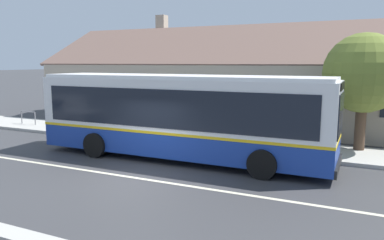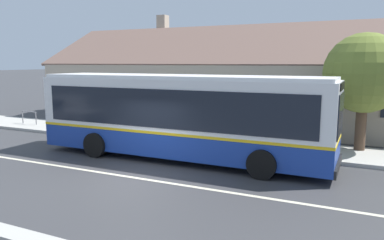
% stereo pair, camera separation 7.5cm
% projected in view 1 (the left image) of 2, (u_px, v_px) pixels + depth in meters
% --- Properties ---
extents(ground_plane, '(300.00, 300.00, 0.00)m').
position_uv_depth(ground_plane, '(130.00, 177.00, 12.53)').
color(ground_plane, '#38383A').
extents(sidewalk_far, '(60.00, 3.00, 0.15)m').
position_uv_depth(sidewalk_far, '(202.00, 141.00, 17.90)').
color(sidewalk_far, '#ADAAA3').
rests_on(sidewalk_far, ground).
extents(curb_near, '(60.00, 0.50, 0.12)m').
position_uv_depth(curb_near, '(8.00, 234.00, 8.27)').
color(curb_near, '#ADAAA3').
rests_on(curb_near, ground).
extents(lane_divider_stripe, '(60.00, 0.16, 0.01)m').
position_uv_depth(lane_divider_stripe, '(130.00, 177.00, 12.53)').
color(lane_divider_stripe, beige).
rests_on(lane_divider_stripe, ground).
extents(community_building, '(25.13, 10.67, 7.26)m').
position_uv_depth(community_building, '(243.00, 90.00, 24.88)').
color(community_building, tan).
rests_on(community_building, ground).
extents(transit_bus, '(11.82, 2.80, 3.31)m').
position_uv_depth(transit_bus, '(180.00, 115.00, 14.68)').
color(transit_bus, navy).
rests_on(transit_bus, ground).
extents(bench_by_building, '(1.60, 0.51, 0.94)m').
position_uv_depth(bench_by_building, '(81.00, 121.00, 20.95)').
color(bench_by_building, brown).
rests_on(bench_by_building, sidewalk_far).
extents(street_tree_primary, '(3.29, 3.29, 5.02)m').
position_uv_depth(street_tree_primary, '(362.00, 76.00, 15.35)').
color(street_tree_primary, '#4C3828').
rests_on(street_tree_primary, ground).
extents(bike_rack, '(1.16, 0.06, 0.78)m').
position_uv_depth(bike_rack, '(28.00, 115.00, 22.23)').
color(bike_rack, slate).
rests_on(bike_rack, sidewalk_far).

